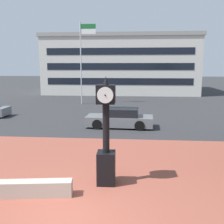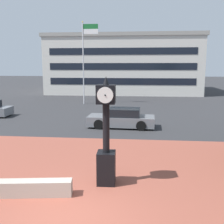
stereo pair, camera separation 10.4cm
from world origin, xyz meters
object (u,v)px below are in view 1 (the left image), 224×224
(street_clock, at_px, (106,139))
(civic_building, at_px, (122,65))
(car_street_near, at_px, (120,119))
(flagpole_primary, at_px, (83,56))

(street_clock, bearing_deg, civic_building, 90.14)
(civic_building, bearing_deg, car_street_near, -87.37)
(street_clock, height_order, car_street_near, street_clock)
(flagpole_primary, bearing_deg, car_street_near, -66.84)
(car_street_near, bearing_deg, flagpole_primary, 25.81)
(street_clock, distance_m, civic_building, 34.80)
(street_clock, relative_size, civic_building, 0.17)
(street_clock, relative_size, car_street_near, 0.83)
(car_street_near, bearing_deg, civic_building, 5.28)
(civic_building, bearing_deg, street_clock, -88.04)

